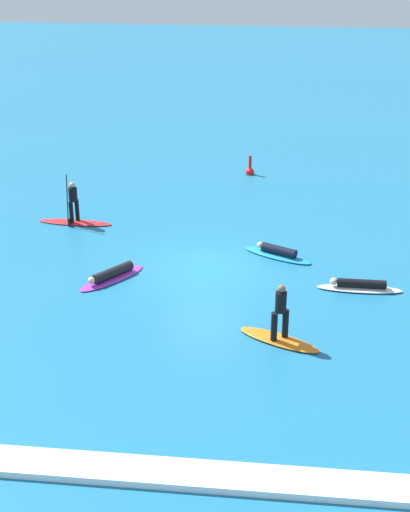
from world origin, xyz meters
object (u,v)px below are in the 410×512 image
(surfer_on_white_board, at_px, (359,286))
(surfer_on_orange_board, at_px, (280,327))
(surfer_on_blue_board, at_px, (278,253))
(surfer_on_purple_board, at_px, (112,275))
(surfer_on_red_board, at_px, (74,212))
(marker_buoy, at_px, (250,171))

(surfer_on_white_board, relative_size, surfer_on_orange_board, 1.08)
(surfer_on_white_board, xyz_separation_m, surfer_on_blue_board, (-2.75, 2.38, -0.00))
(surfer_on_purple_board, height_order, surfer_on_red_board, surfer_on_red_board)
(surfer_on_white_board, relative_size, marker_buoy, 2.76)
(surfer_on_white_board, distance_m, marker_buoy, 12.32)
(surfer_on_white_board, distance_m, surfer_on_orange_board, 4.39)
(surfer_on_red_board, height_order, surfer_on_orange_board, surfer_on_red_board)
(surfer_on_blue_board, distance_m, surfer_on_orange_board, 5.93)
(marker_buoy, bearing_deg, surfer_on_red_board, -134.02)
(surfer_on_blue_board, bearing_deg, surfer_on_orange_board, 118.31)
(surfer_on_blue_board, height_order, marker_buoy, marker_buoy)
(surfer_on_red_board, xyz_separation_m, surfer_on_blue_board, (8.18, -2.28, -0.33))
(surfer_on_red_board, xyz_separation_m, marker_buoy, (6.67, 6.90, -0.29))
(surfer_on_red_board, distance_m, surfer_on_blue_board, 8.50)
(surfer_on_red_board, relative_size, surfer_on_orange_board, 1.18)
(surfer_on_red_board, bearing_deg, surfer_on_white_board, 159.66)
(surfer_on_purple_board, distance_m, surfer_on_blue_board, 6.12)
(surfer_on_red_board, relative_size, marker_buoy, 3.00)
(surfer_on_orange_board, xyz_separation_m, marker_buoy, (-1.68, 15.10, -0.29))
(surfer_on_blue_board, relative_size, marker_buoy, 2.67)
(surfer_on_red_board, height_order, surfer_on_blue_board, surfer_on_red_board)
(surfer_on_purple_board, xyz_separation_m, surfer_on_orange_board, (5.77, -3.45, 0.32))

